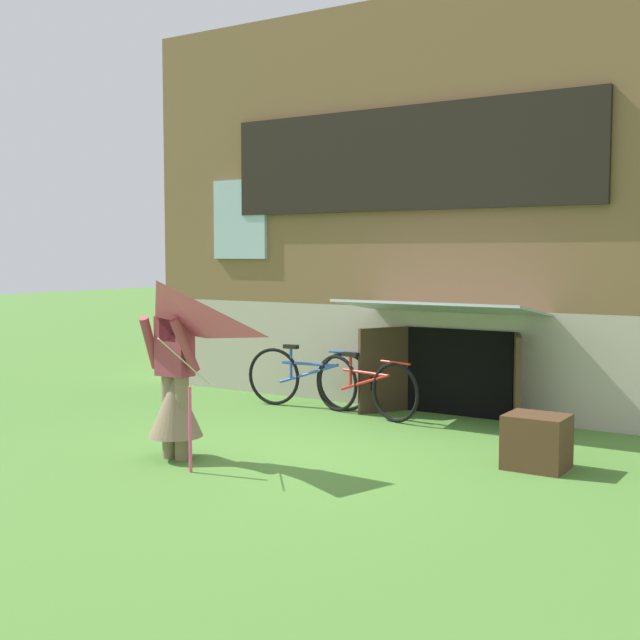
{
  "coord_description": "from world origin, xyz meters",
  "views": [
    {
      "loc": [
        4.75,
        -6.32,
        1.95
      ],
      "look_at": [
        0.04,
        1.01,
        1.26
      ],
      "focal_mm": 46.89,
      "sensor_mm": 36.0,
      "label": 1
    }
  ],
  "objects_px": {
    "kite": "(157,332)",
    "bicycle_red": "(365,386)",
    "bicycle_blue": "(309,378)",
    "wooden_crate": "(537,442)",
    "person": "(175,390)"
  },
  "relations": [
    {
      "from": "kite",
      "to": "bicycle_red",
      "type": "xyz_separation_m",
      "value": [
        0.14,
        3.38,
        -0.91
      ]
    },
    {
      "from": "bicycle_blue",
      "to": "wooden_crate",
      "type": "distance_m",
      "value": 3.68
    },
    {
      "from": "kite",
      "to": "wooden_crate",
      "type": "height_order",
      "value": "kite"
    },
    {
      "from": "wooden_crate",
      "to": "kite",
      "type": "bearing_deg",
      "value": -141.7
    },
    {
      "from": "person",
      "to": "kite",
      "type": "distance_m",
      "value": 0.93
    },
    {
      "from": "person",
      "to": "bicycle_red",
      "type": "relative_size",
      "value": 0.97
    },
    {
      "from": "person",
      "to": "wooden_crate",
      "type": "xyz_separation_m",
      "value": [
        3.02,
        1.51,
        -0.42
      ]
    },
    {
      "from": "person",
      "to": "wooden_crate",
      "type": "bearing_deg",
      "value": 4.3
    },
    {
      "from": "kite",
      "to": "bicycle_red",
      "type": "bearing_deg",
      "value": 87.7
    },
    {
      "from": "kite",
      "to": "wooden_crate",
      "type": "bearing_deg",
      "value": 38.3
    },
    {
      "from": "person",
      "to": "wooden_crate",
      "type": "distance_m",
      "value": 3.4
    },
    {
      "from": "kite",
      "to": "bicycle_blue",
      "type": "distance_m",
      "value": 3.67
    },
    {
      "from": "person",
      "to": "bicycle_blue",
      "type": "relative_size",
      "value": 0.91
    },
    {
      "from": "kite",
      "to": "wooden_crate",
      "type": "relative_size",
      "value": 2.91
    },
    {
      "from": "kite",
      "to": "bicycle_red",
      "type": "height_order",
      "value": "kite"
    }
  ]
}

